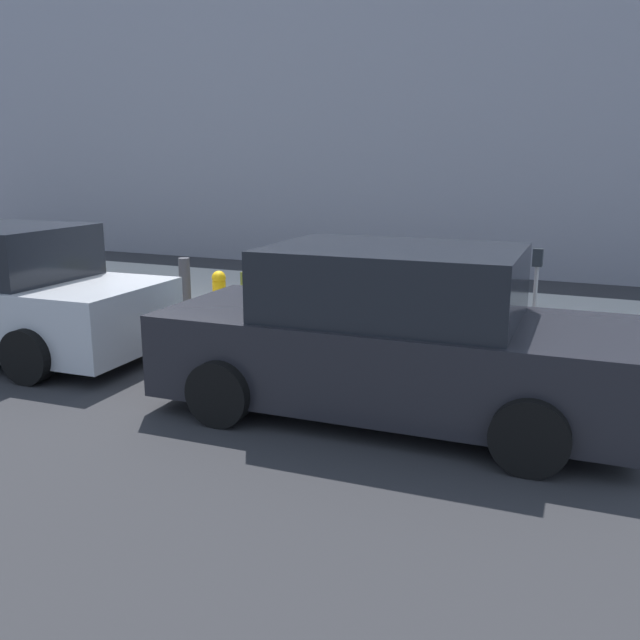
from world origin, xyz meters
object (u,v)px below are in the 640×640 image
object	(u,v)px
suitcase_maroon_0	(463,321)
suitcase_navy_3	(355,308)
suitcase_black_4	(323,303)
parked_car_charcoal_0	(392,337)
bollard_post	(185,289)
suitcase_teal_5	(287,305)
fire_hydrant	(219,294)
parking_meter	(536,284)
suitcase_silver_2	(389,314)
suitcase_olive_6	(256,298)
suitcase_red_1	(428,322)

from	to	relation	value
suitcase_maroon_0	suitcase_navy_3	distance (m)	1.50
suitcase_black_4	parked_car_charcoal_0	xyz separation A→B (m)	(-1.79, 2.33, 0.25)
bollard_post	parked_car_charcoal_0	size ratio (longest dim) A/B	0.20
suitcase_navy_3	parked_car_charcoal_0	distance (m)	2.63
suitcase_black_4	suitcase_teal_5	size ratio (longest dim) A/B	1.19
fire_hydrant	bollard_post	size ratio (longest dim) A/B	0.80
parking_meter	suitcase_maroon_0	bearing A→B (deg)	21.49
suitcase_silver_2	suitcase_navy_3	xyz separation A→B (m)	(0.48, 0.01, 0.03)
suitcase_black_4	parking_meter	world-z (taller)	parking_meter
bollard_post	suitcase_maroon_0	bearing A→B (deg)	-178.91
bollard_post	suitcase_black_4	bearing A→B (deg)	-174.73
bollard_post	parked_car_charcoal_0	bearing A→B (deg)	151.74
suitcase_black_4	parking_meter	distance (m)	2.85
suitcase_teal_5	parked_car_charcoal_0	distance (m)	3.28
suitcase_teal_5	parking_meter	world-z (taller)	parking_meter
suitcase_navy_3	suitcase_olive_6	xyz separation A→B (m)	(1.53, 0.03, 0.02)
suitcase_maroon_0	parked_car_charcoal_0	world-z (taller)	parked_car_charcoal_0
suitcase_black_4	fire_hydrant	xyz separation A→B (m)	(1.67, 0.05, 0.00)
fire_hydrant	parking_meter	world-z (taller)	parking_meter
parked_car_charcoal_0	suitcase_red_1	bearing A→B (deg)	-83.12
suitcase_olive_6	parked_car_charcoal_0	bearing A→B (deg)	141.49
suitcase_black_4	parked_car_charcoal_0	world-z (taller)	parked_car_charcoal_0
suitcase_silver_2	parked_car_charcoal_0	bearing A→B (deg)	109.51
suitcase_teal_5	fire_hydrant	bearing A→B (deg)	0.02
suitcase_silver_2	parking_meter	distance (m)	1.91
suitcase_red_1	suitcase_silver_2	distance (m)	0.54
suitcase_maroon_0	parked_car_charcoal_0	bearing A→B (deg)	84.73
suitcase_olive_6	parking_meter	world-z (taller)	parking_meter
suitcase_maroon_0	suitcase_red_1	bearing A→B (deg)	-12.93
suitcase_olive_6	suitcase_black_4	bearing A→B (deg)	-175.37
suitcase_maroon_0	suitcase_silver_2	bearing A→B (deg)	-4.54
suitcase_silver_2	parking_meter	bearing A→B (deg)	-172.53
suitcase_red_1	bollard_post	world-z (taller)	bollard_post
suitcase_navy_3	suitcase_olive_6	size ratio (longest dim) A/B	0.88
suitcase_maroon_0	suitcase_silver_2	size ratio (longest dim) A/B	1.11
suitcase_teal_5	parking_meter	size ratio (longest dim) A/B	0.55
suitcase_red_1	suitcase_teal_5	bearing A→B (deg)	1.12
suitcase_navy_3	fire_hydrant	size ratio (longest dim) A/B	1.26
suitcase_silver_2	suitcase_olive_6	xyz separation A→B (m)	(2.01, 0.04, 0.06)
suitcase_black_4	suitcase_olive_6	world-z (taller)	suitcase_olive_6
parking_meter	parked_car_charcoal_0	world-z (taller)	parked_car_charcoal_0
suitcase_maroon_0	suitcase_teal_5	bearing A→B (deg)	-1.60
suitcase_maroon_0	suitcase_teal_5	distance (m)	2.54
suitcase_navy_3	suitcase_teal_5	xyz separation A→B (m)	(1.04, -0.00, -0.05)
suitcase_red_1	parked_car_charcoal_0	size ratio (longest dim) A/B	0.17
suitcase_olive_6	fire_hydrant	bearing A→B (deg)	-3.00
fire_hydrant	parking_meter	distance (m)	4.51
suitcase_silver_2	suitcase_red_1	bearing A→B (deg)	-176.71
suitcase_black_4	parked_car_charcoal_0	bearing A→B (deg)	127.52
suitcase_silver_2	parked_car_charcoal_0	world-z (taller)	parked_car_charcoal_0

